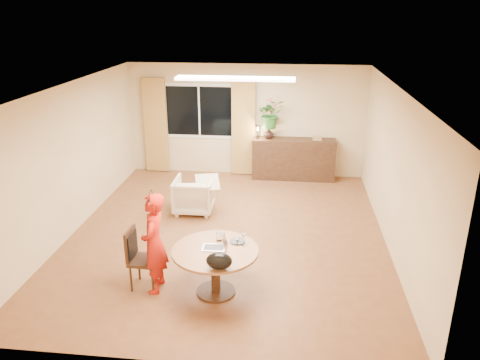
% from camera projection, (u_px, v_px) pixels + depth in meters
% --- Properties ---
extents(floor, '(6.50, 6.50, 0.00)m').
position_uv_depth(floor, '(228.00, 234.00, 8.35)').
color(floor, brown).
rests_on(floor, ground).
extents(ceiling, '(6.50, 6.50, 0.00)m').
position_uv_depth(ceiling, '(226.00, 87.00, 7.44)').
color(ceiling, white).
rests_on(ceiling, wall_back).
extents(wall_back, '(5.50, 0.00, 5.50)m').
position_uv_depth(wall_back, '(246.00, 121.00, 10.92)').
color(wall_back, tan).
rests_on(wall_back, floor).
extents(wall_left, '(0.00, 6.50, 6.50)m').
position_uv_depth(wall_left, '(71.00, 159.00, 8.18)').
color(wall_left, tan).
rests_on(wall_left, floor).
extents(wall_right, '(0.00, 6.50, 6.50)m').
position_uv_depth(wall_right, '(394.00, 171.00, 7.60)').
color(wall_right, tan).
rests_on(wall_right, floor).
extents(window, '(1.70, 0.03, 1.30)m').
position_uv_depth(window, '(199.00, 111.00, 10.94)').
color(window, white).
rests_on(window, wall_back).
extents(curtain_left, '(0.55, 0.08, 2.25)m').
position_uv_depth(curtain_left, '(156.00, 126.00, 11.11)').
color(curtain_left, olive).
rests_on(curtain_left, wall_back).
extents(curtain_right, '(0.55, 0.08, 2.25)m').
position_uv_depth(curtain_right, '(243.00, 128.00, 10.89)').
color(curtain_right, olive).
rests_on(curtain_right, wall_back).
extents(ceiling_panel, '(2.20, 0.35, 0.05)m').
position_uv_depth(ceiling_panel, '(235.00, 79.00, 8.56)').
color(ceiling_panel, white).
rests_on(ceiling_panel, ceiling).
extents(dining_table, '(1.20, 1.20, 0.68)m').
position_uv_depth(dining_table, '(215.00, 259.00, 6.46)').
color(dining_table, brown).
rests_on(dining_table, floor).
extents(dining_chair, '(0.45, 0.41, 0.90)m').
position_uv_depth(dining_chair, '(144.00, 259.00, 6.64)').
color(dining_chair, black).
rests_on(dining_chair, floor).
extents(child, '(0.55, 0.38, 1.47)m').
position_uv_depth(child, '(154.00, 243.00, 6.48)').
color(child, red).
rests_on(child, floor).
extents(laptop, '(0.34, 0.23, 0.22)m').
position_uv_depth(laptop, '(214.00, 241.00, 6.41)').
color(laptop, '#B7B7BC').
rests_on(laptop, dining_table).
extents(tumbler, '(0.10, 0.10, 0.12)m').
position_uv_depth(tumbler, '(219.00, 237.00, 6.64)').
color(tumbler, white).
rests_on(tumbler, dining_table).
extents(wine_glass, '(0.08, 0.08, 0.18)m').
position_uv_depth(wine_glass, '(244.00, 239.00, 6.49)').
color(wine_glass, white).
rests_on(wine_glass, dining_table).
extents(pot_lid, '(0.25, 0.25, 0.04)m').
position_uv_depth(pot_lid, '(237.00, 241.00, 6.61)').
color(pot_lid, white).
rests_on(pot_lid, dining_table).
extents(handbag, '(0.36, 0.25, 0.23)m').
position_uv_depth(handbag, '(219.00, 261.00, 5.91)').
color(handbag, black).
rests_on(handbag, dining_table).
extents(armchair, '(0.76, 0.78, 0.70)m').
position_uv_depth(armchair, '(194.00, 195.00, 9.13)').
color(armchair, beige).
rests_on(armchair, floor).
extents(throw, '(0.57, 0.65, 0.03)m').
position_uv_depth(throw, '(207.00, 178.00, 8.96)').
color(throw, beige).
rests_on(throw, armchair).
extents(sideboard, '(1.90, 0.46, 0.95)m').
position_uv_depth(sideboard, '(293.00, 159.00, 10.86)').
color(sideboard, black).
rests_on(sideboard, floor).
extents(vase, '(0.24, 0.24, 0.25)m').
position_uv_depth(vase, '(269.00, 133.00, 10.71)').
color(vase, black).
rests_on(vase, sideboard).
extents(bouquet, '(0.71, 0.65, 0.66)m').
position_uv_depth(bouquet, '(271.00, 114.00, 10.55)').
color(bouquet, '#346225').
rests_on(bouquet, vase).
extents(book_stack, '(0.23, 0.18, 0.09)m').
position_uv_depth(book_stack, '(317.00, 138.00, 10.63)').
color(book_stack, olive).
rests_on(book_stack, sideboard).
extents(desk_lamp, '(0.15, 0.15, 0.32)m').
position_uv_depth(desk_lamp, '(258.00, 132.00, 10.68)').
color(desk_lamp, black).
rests_on(desk_lamp, sideboard).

